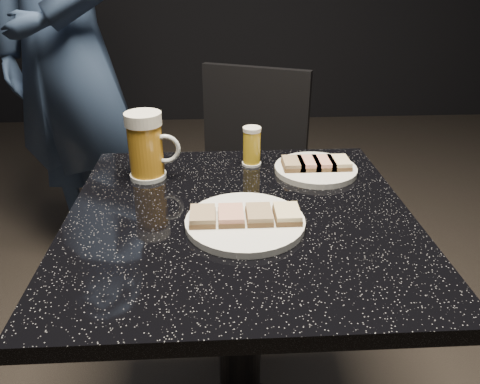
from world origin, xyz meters
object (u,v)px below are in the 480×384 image
beer_tumbler (252,146)px  chair (244,175)px  beer_mug (147,146)px  plate_large (245,222)px  patron (67,51)px  table (240,307)px  plate_small (316,169)px

beer_tumbler → chair: size_ratio=0.11×
beer_mug → beer_tumbler: (0.25, 0.06, -0.03)m
plate_large → patron: 1.18m
plate_large → table: plate_large is taller
beer_tumbler → plate_small: bearing=-20.0°
plate_large → table: bearing=98.9°
plate_large → plate_small: 0.31m
plate_large → beer_tumbler: beer_tumbler is taller
table → chair: (0.06, 0.74, -0.01)m
patron → beer_tumbler: (0.62, -0.70, -0.11)m
plate_small → patron: patron is taller
plate_large → beer_mug: size_ratio=1.47×
beer_mug → plate_large: bearing=-48.1°
plate_small → patron: (-0.78, 0.76, 0.16)m
plate_large → chair: chair is taller
patron → chair: size_ratio=2.09×
table → beer_tumbler: bearing=80.3°
table → chair: 0.74m
plate_small → beer_tumbler: beer_tumbler is taller
table → beer_tumbler: (0.04, 0.25, 0.29)m
plate_small → beer_tumbler: size_ratio=2.03×
chair → patron: bearing=160.9°
plate_small → beer_mug: size_ratio=1.26×
patron → plate_small: bearing=-12.0°
beer_tumbler → chair: chair is taller
beer_mug → plate_small: bearing=1.2°
plate_large → chair: (0.05, 0.78, -0.26)m
beer_mug → chair: bearing=64.4°
beer_mug → table: bearing=-42.9°
beer_mug → beer_tumbler: beer_mug is taller
beer_tumbler → plate_large: bearing=-96.8°
patron → plate_large: bearing=-27.2°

